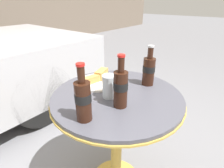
{
  "coord_description": "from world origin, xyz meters",
  "views": [
    {
      "loc": [
        -0.66,
        -0.5,
        1.18
      ],
      "look_at": [
        0.0,
        0.04,
        0.77
      ],
      "focal_mm": 28.0,
      "sensor_mm": 36.0,
      "label": 1
    }
  ],
  "objects_px": {
    "lunch_plate_near": "(98,80)",
    "bistro_table": "(117,117)",
    "drinking_glass": "(109,87)",
    "cola_bottle_right": "(121,87)",
    "cola_bottle_center": "(83,99)",
    "cola_bottle_left": "(149,70)"
  },
  "relations": [
    {
      "from": "bistro_table",
      "to": "cola_bottle_right",
      "type": "height_order",
      "value": "cola_bottle_right"
    },
    {
      "from": "cola_bottle_left",
      "to": "lunch_plate_near",
      "type": "distance_m",
      "value": 0.31
    },
    {
      "from": "drinking_glass",
      "to": "lunch_plate_near",
      "type": "bearing_deg",
      "value": 60.54
    },
    {
      "from": "bistro_table",
      "to": "cola_bottle_right",
      "type": "distance_m",
      "value": 0.28
    },
    {
      "from": "cola_bottle_right",
      "to": "drinking_glass",
      "type": "distance_m",
      "value": 0.11
    },
    {
      "from": "cola_bottle_right",
      "to": "cola_bottle_center",
      "type": "distance_m",
      "value": 0.19
    },
    {
      "from": "cola_bottle_center",
      "to": "lunch_plate_near",
      "type": "relative_size",
      "value": 0.98
    },
    {
      "from": "bistro_table",
      "to": "drinking_glass",
      "type": "height_order",
      "value": "drinking_glass"
    },
    {
      "from": "cola_bottle_right",
      "to": "drinking_glass",
      "type": "height_order",
      "value": "cola_bottle_right"
    },
    {
      "from": "cola_bottle_left",
      "to": "bistro_table",
      "type": "bearing_deg",
      "value": 162.41
    },
    {
      "from": "cola_bottle_right",
      "to": "lunch_plate_near",
      "type": "distance_m",
      "value": 0.3
    },
    {
      "from": "drinking_glass",
      "to": "bistro_table",
      "type": "bearing_deg",
      "value": -16.98
    },
    {
      "from": "cola_bottle_left",
      "to": "lunch_plate_near",
      "type": "bearing_deg",
      "value": 124.49
    },
    {
      "from": "cola_bottle_left",
      "to": "cola_bottle_right",
      "type": "distance_m",
      "value": 0.3
    },
    {
      "from": "bistro_table",
      "to": "cola_bottle_center",
      "type": "bearing_deg",
      "value": -174.48
    },
    {
      "from": "lunch_plate_near",
      "to": "cola_bottle_left",
      "type": "bearing_deg",
      "value": -55.51
    },
    {
      "from": "cola_bottle_center",
      "to": "drinking_glass",
      "type": "height_order",
      "value": "cola_bottle_center"
    },
    {
      "from": "cola_bottle_right",
      "to": "drinking_glass",
      "type": "xyz_separation_m",
      "value": [
        0.03,
        0.1,
        -0.04
      ]
    },
    {
      "from": "lunch_plate_near",
      "to": "cola_bottle_center",
      "type": "bearing_deg",
      "value": -146.14
    },
    {
      "from": "lunch_plate_near",
      "to": "bistro_table",
      "type": "bearing_deg",
      "value": -103.78
    },
    {
      "from": "bistro_table",
      "to": "cola_bottle_left",
      "type": "height_order",
      "value": "cola_bottle_left"
    },
    {
      "from": "bistro_table",
      "to": "cola_bottle_right",
      "type": "relative_size",
      "value": 2.84
    }
  ]
}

